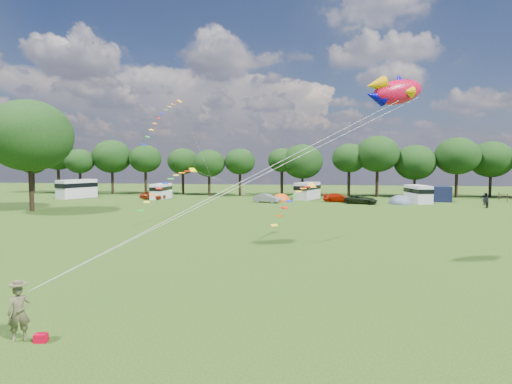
# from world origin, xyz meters

# --- Properties ---
(ground_plane) EXTENTS (180.00, 180.00, 0.00)m
(ground_plane) POSITION_xyz_m (0.00, 0.00, 0.00)
(ground_plane) COLOR #153208
(ground_plane) RESTS_ON ground
(tree_line) EXTENTS (102.98, 10.98, 10.27)m
(tree_line) POSITION_xyz_m (5.30, 54.99, 6.35)
(tree_line) COLOR black
(tree_line) RESTS_ON ground
(big_tree) EXTENTS (10.00, 10.00, 13.28)m
(big_tree) POSITION_xyz_m (-30.00, 28.00, 9.02)
(big_tree) COLOR black
(big_tree) RESTS_ON ground
(car_a) EXTENTS (4.51, 2.59, 1.41)m
(car_a) POSITION_xyz_m (-21.34, 44.80, 0.71)
(car_a) COLOR #9A2F10
(car_a) RESTS_ON ground
(car_b) EXTENTS (3.88, 2.42, 1.28)m
(car_b) POSITION_xyz_m (-3.08, 42.19, 0.64)
(car_b) COLOR gray
(car_b) RESTS_ON ground
(car_c) EXTENTS (4.36, 2.15, 1.27)m
(car_c) POSITION_xyz_m (7.23, 44.54, 0.63)
(car_c) COLOR #A41702
(car_c) RESTS_ON ground
(car_d) EXTENTS (5.05, 3.46, 1.26)m
(car_d) POSITION_xyz_m (10.26, 42.15, 0.63)
(car_d) COLOR black
(car_d) RESTS_ON ground
(campervan_a) EXTENTS (4.90, 6.66, 3.01)m
(campervan_a) POSITION_xyz_m (-34.63, 45.76, 1.61)
(campervan_a) COLOR silver
(campervan_a) RESTS_ON ground
(campervan_b) EXTENTS (2.13, 4.92, 2.40)m
(campervan_b) POSITION_xyz_m (-20.48, 46.21, 1.29)
(campervan_b) COLOR white
(campervan_b) RESTS_ON ground
(campervan_c) EXTENTS (4.24, 5.87, 2.65)m
(campervan_c) POSITION_xyz_m (2.67, 48.81, 1.42)
(campervan_c) COLOR #BDBCBE
(campervan_c) RESTS_ON ground
(campervan_d) EXTENTS (3.17, 5.49, 2.53)m
(campervan_d) POSITION_xyz_m (18.61, 44.88, 1.36)
(campervan_d) COLOR silver
(campervan_d) RESTS_ON ground
(tent_orange) EXTENTS (2.89, 3.17, 2.26)m
(tent_orange) POSITION_xyz_m (-1.23, 44.81, 0.02)
(tent_orange) COLOR #D2470D
(tent_orange) RESTS_ON ground
(tent_greyblue) EXTENTS (3.36, 3.68, 2.50)m
(tent_greyblue) POSITION_xyz_m (15.77, 42.83, 0.02)
(tent_greyblue) COLOR #455362
(tent_greyblue) RESTS_ON ground
(awning_navy) EXTENTS (3.89, 3.28, 2.26)m
(awning_navy) POSITION_xyz_m (21.94, 47.36, 1.13)
(awning_navy) COLOR black
(awning_navy) RESTS_ON ground
(kite_flyer) EXTENTS (0.82, 0.75, 1.89)m
(kite_flyer) POSITION_xyz_m (-5.98, -6.49, 0.94)
(kite_flyer) COLOR brown
(kite_flyer) RESTS_ON ground
(kite_bag) EXTENTS (0.44, 0.34, 0.29)m
(kite_bag) POSITION_xyz_m (-5.20, -6.51, 0.14)
(kite_bag) COLOR red
(kite_bag) RESTS_ON ground
(fish_kite) EXTENTS (4.05, 2.88, 2.17)m
(fish_kite) POSITION_xyz_m (8.24, 6.95, 10.02)
(fish_kite) COLOR #BE0728
(fish_kite) RESTS_ON ground
(streamer_kite_a) EXTENTS (3.33, 5.66, 5.78)m
(streamer_kite_a) POSITION_xyz_m (-13.91, 30.13, 11.52)
(streamer_kite_a) COLOR gold
(streamer_kite_a) RESTS_ON ground
(streamer_kite_b) EXTENTS (4.32, 4.72, 3.81)m
(streamer_kite_b) POSITION_xyz_m (-9.43, 19.21, 4.06)
(streamer_kite_b) COLOR #E9E300
(streamer_kite_b) RESTS_ON ground
(streamer_kite_c) EXTENTS (3.13, 4.88, 2.78)m
(streamer_kite_c) POSITION_xyz_m (2.49, 12.53, 3.36)
(streamer_kite_c) COLOR yellow
(streamer_kite_c) RESTS_ON ground
(walker_a) EXTENTS (1.09, 1.08, 1.96)m
(walker_a) POSITION_xyz_m (25.54, 38.89, 0.98)
(walker_a) COLOR black
(walker_a) RESTS_ON ground
(walker_b) EXTENTS (1.04, 0.87, 1.47)m
(walker_b) POSITION_xyz_m (26.73, 42.57, 0.73)
(walker_b) COLOR black
(walker_b) RESTS_ON ground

